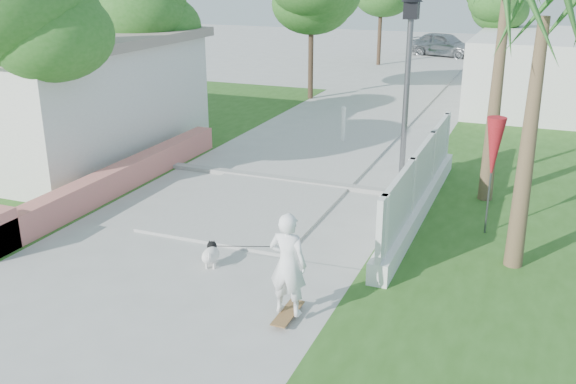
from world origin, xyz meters
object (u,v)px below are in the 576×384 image
at_px(street_lamp, 406,94).
at_px(parked_car, 444,44).
at_px(skateboarder, 249,249).
at_px(patio_umbrella, 494,150).
at_px(dog, 211,254).
at_px(bollard, 343,123).

bearing_deg(street_lamp, parked_car, 96.89).
bearing_deg(parked_car, skateboarder, -157.96).
xyz_separation_m(patio_umbrella, dog, (-4.27, -3.26, -1.47)).
distance_m(patio_umbrella, skateboarder, 5.12).
distance_m(bollard, dog, 8.77).
bearing_deg(skateboarder, street_lamp, -103.69).
bearing_deg(bollard, street_lamp, -59.04).
bearing_deg(skateboarder, patio_umbrella, -128.35).
height_order(street_lamp, parked_car, street_lamp).
bearing_deg(dog, bollard, 70.93).
height_order(dog, parked_car, parked_car).
relative_size(patio_umbrella, parked_car, 0.56).
distance_m(bollard, patio_umbrella, 7.25).
height_order(street_lamp, dog, street_lamp).
bearing_deg(street_lamp, patio_umbrella, -27.76).
relative_size(skateboarder, dog, 3.91).
bearing_deg(patio_umbrella, skateboarder, -130.30).
xyz_separation_m(street_lamp, skateboarder, (-1.35, -4.84, -1.70)).
bearing_deg(parked_car, bollard, -160.27).
xyz_separation_m(street_lamp, bollard, (-2.70, 4.50, -1.84)).
xyz_separation_m(street_lamp, parked_car, (-3.02, 24.98, -1.73)).
xyz_separation_m(bollard, skateboarder, (1.35, -9.34, 0.14)).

